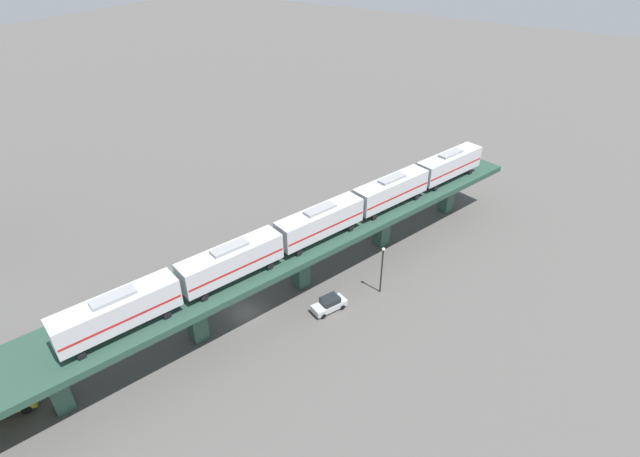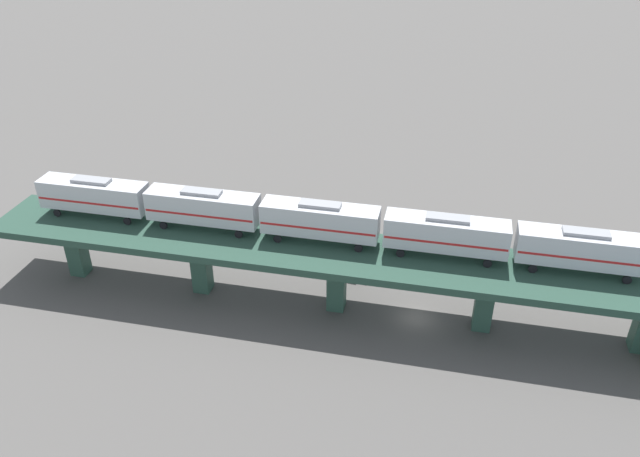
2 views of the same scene
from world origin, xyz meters
name	(u,v)px [view 1 (image 1 of 2)]	position (x,y,z in m)	size (l,w,h in m)	color
ground_plane	(247,313)	(0.00, 0.00, 0.00)	(400.00, 400.00, 0.00)	#514F4C
elevated_viaduct	(244,272)	(-0.05, -0.16, 6.18)	(36.24, 90.14, 7.18)	#244135
subway_train	(320,221)	(-4.58, -9.65, 9.72)	(21.82, 60.25, 4.45)	silver
street_car_silver	(329,304)	(-8.32, -5.89, 0.94)	(3.41, 4.75, 1.89)	#B7BABF
street_lamp	(382,266)	(-12.08, -12.39, 4.11)	(0.44, 0.44, 6.94)	black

